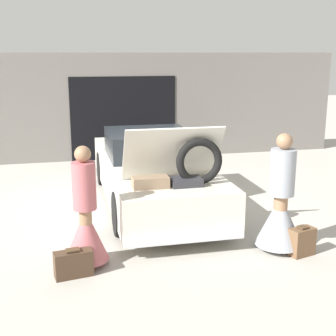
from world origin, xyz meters
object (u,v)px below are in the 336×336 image
at_px(car, 152,171).
at_px(suitcase_beside_right_person, 302,242).
at_px(person_right, 280,210).
at_px(suitcase_beside_left_person, 73,264).
at_px(person_left, 86,224).

relative_size(car, suitcase_beside_right_person, 11.65).
distance_m(person_right, suitcase_beside_left_person, 2.99).
relative_size(person_left, suitcase_beside_right_person, 3.80).
xyz_separation_m(car, person_left, (-1.38, -2.47, -0.03)).
bearing_deg(suitcase_beside_left_person, person_right, 3.79).
distance_m(person_left, suitcase_beside_left_person, 0.55).
bearing_deg(car, person_left, -119.16).
relative_size(car, person_left, 3.06).
bearing_deg(person_left, person_right, 96.73).
bearing_deg(suitcase_beside_left_person, car, 60.54).
xyz_separation_m(person_left, person_right, (2.76, -0.11, 0.02)).
height_order(person_right, suitcase_beside_left_person, person_right).
relative_size(person_right, suitcase_beside_right_person, 3.98).
height_order(car, suitcase_beside_left_person, car).
height_order(person_left, suitcase_beside_right_person, person_left).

